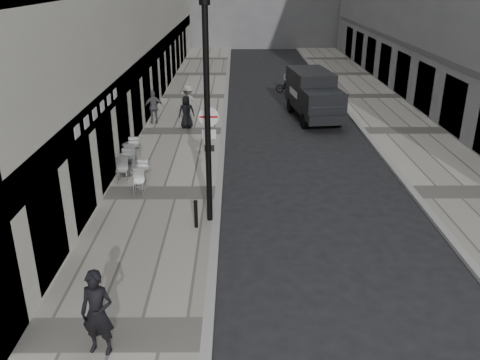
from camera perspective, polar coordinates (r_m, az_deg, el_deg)
The scene contains 15 objects.
sidewalk at distance 25.45m, azimuth -6.41°, elevation 5.38°, with size 4.00×60.00×0.12m, color #A49E94.
far_sidewalk at distance 26.66m, azimuth 17.93°, elevation 5.21°, with size 4.00×60.00×0.12m, color #A49E94.
walking_man at distance 10.89m, azimuth -15.72°, elevation -14.17°, with size 0.69×0.45×1.88m, color black.
sign_post at distance 15.91m, azimuth -3.47°, elevation 4.04°, with size 0.62×0.09×3.59m.
lamppost at distance 14.87m, azimuth -3.72°, elevation 8.77°, with size 0.31×0.31×6.84m.
bollard_near at distance 15.55m, azimuth -4.97°, elevation -3.90°, with size 0.11×0.11×0.85m, color black.
bollard_far at distance 21.36m, azimuth -3.76°, elevation 3.61°, with size 0.12×0.12×0.91m, color black.
panel_van at distance 27.88m, azimuth 8.22°, elevation 9.64°, with size 2.58×5.49×2.50m.
cyclist at distance 34.20m, azimuth 5.38°, elevation 10.79°, with size 1.59×0.73×1.66m.
pedestrian_a at distance 26.73m, azimuth -9.65°, elevation 8.08°, with size 1.01×0.42×1.73m, color #56555A.
pedestrian_b at distance 27.40m, azimuth -5.87°, elevation 8.70°, with size 1.16×0.67×1.80m, color #99958D.
pedestrian_c at distance 25.73m, azimuth -6.02°, elevation 7.61°, with size 0.79×0.52×1.62m, color black.
cafe_table_near at distance 21.12m, azimuth -12.02°, elevation 3.09°, with size 0.77×1.74×0.99m.
cafe_table_mid at distance 19.88m, azimuth -12.74°, elevation 1.76°, with size 0.75×1.69×0.96m.
cafe_table_far at distance 18.72m, azimuth -11.01°, elevation 0.50°, with size 0.70×1.57×0.89m.
Camera 1 is at (0.65, -6.23, 7.37)m, focal length 38.00 mm.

